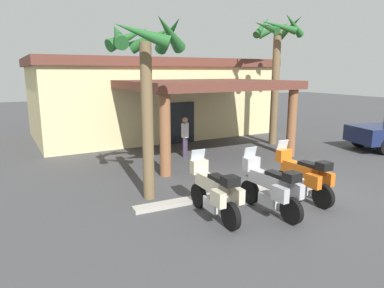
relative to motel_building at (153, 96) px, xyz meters
name	(u,v)px	position (x,y,z in m)	size (l,w,h in m)	color
ground_plane	(289,192)	(0.16, -11.53, -2.21)	(80.00, 80.00, 0.00)	#424244
motel_building	(153,96)	(0.00, 0.00, 0.00)	(13.66, 12.86, 4.32)	beige
motorcycle_cream	(214,192)	(-2.88, -12.18, -1.51)	(0.71, 2.21, 1.61)	black
motorcycle_silver	(271,188)	(-1.43, -12.57, -1.51)	(0.73, 2.21, 1.61)	black
motorcycle_orange	(303,176)	(0.02, -12.20, -1.51)	(0.72, 2.21, 1.61)	black
pedestrian	(185,134)	(-0.78, -6.06, -1.20)	(0.43, 0.37, 1.73)	#3F334C
palm_tree_near_portico	(276,51)	(4.35, -5.62, 2.38)	(2.41, 2.52, 6.42)	brown
palm_tree_roadside	(147,62)	(-3.83, -10.11, 1.67)	(2.18, 2.30, 5.14)	brown
curb_strip	(235,192)	(-1.43, -10.97, -2.15)	(6.36, 0.36, 0.12)	#ADA89E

